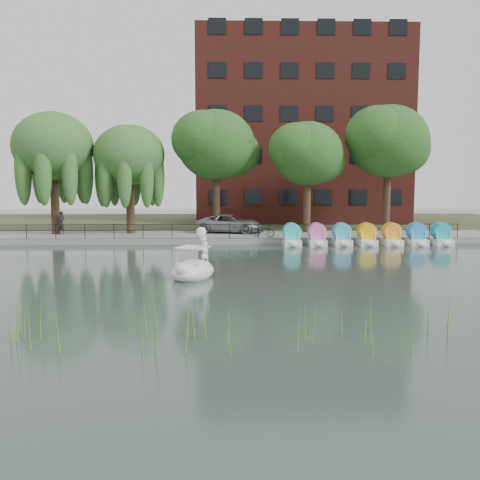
{
  "coord_description": "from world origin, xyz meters",
  "views": [
    {
      "loc": [
        -0.15,
        -23.65,
        4.39
      ],
      "look_at": [
        0.5,
        4.0,
        1.3
      ],
      "focal_mm": 40.0,
      "sensor_mm": 36.0,
      "label": 1
    }
  ],
  "objects_px": {
    "minivan": "(230,222)",
    "bicycle": "(263,230)",
    "swan_boat": "(194,267)",
    "pedestrian": "(61,221)"
  },
  "relations": [
    {
      "from": "pedestrian",
      "to": "swan_boat",
      "type": "relative_size",
      "value": 0.64
    },
    {
      "from": "minivan",
      "to": "pedestrian",
      "type": "xyz_separation_m",
      "value": [
        -12.48,
        -1.14,
        0.18
      ]
    },
    {
      "from": "minivan",
      "to": "bicycle",
      "type": "distance_m",
      "value": 3.8
    },
    {
      "from": "minivan",
      "to": "bicycle",
      "type": "height_order",
      "value": "minivan"
    },
    {
      "from": "minivan",
      "to": "bicycle",
      "type": "bearing_deg",
      "value": -129.25
    },
    {
      "from": "minivan",
      "to": "swan_boat",
      "type": "relative_size",
      "value": 1.89
    },
    {
      "from": "minivan",
      "to": "swan_boat",
      "type": "distance_m",
      "value": 16.93
    },
    {
      "from": "swan_boat",
      "to": "pedestrian",
      "type": "bearing_deg",
      "value": 146.92
    },
    {
      "from": "bicycle",
      "to": "pedestrian",
      "type": "distance_m",
      "value": 14.95
    },
    {
      "from": "bicycle",
      "to": "pedestrian",
      "type": "bearing_deg",
      "value": 111.16
    }
  ]
}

